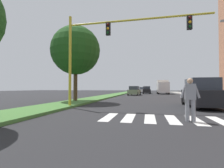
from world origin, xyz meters
TOP-DOWN VIEW (x-y plane):
  - ground_plane at (0.00, 30.00)m, footprint 140.00×140.00m
  - crosswalk at (0.00, 8.14)m, footprint 4.95×2.20m
  - median_strip at (-6.71, 28.00)m, footprint 2.72×64.00m
  - tree_mid at (-7.16, 15.23)m, footprint 4.58×4.58m
  - sidewalk_right at (7.54, 28.00)m, footprint 3.00×64.00m
  - traffic_light_gantry at (-3.03, 11.09)m, footprint 8.91×0.30m
  - pedestrian_performer at (1.08, 7.83)m, footprint 0.75×0.25m
  - suv_crossing at (3.08, 13.17)m, footprint 2.01×4.62m
  - sedan_midblock at (-3.01, 31.70)m, footprint 2.24×4.16m
  - sedan_distant at (-0.84, 40.96)m, footprint 1.89×4.33m
  - sedan_far_horizon at (-2.16, 52.72)m, footprint 2.22×4.73m
  - truck_box_delivery at (2.72, 39.74)m, footprint 2.40×6.20m

SIDE VIEW (x-z plane):
  - ground_plane at x=0.00m, z-range 0.00..0.00m
  - crosswalk at x=0.00m, z-range 0.00..0.01m
  - median_strip at x=-6.71m, z-range 0.00..0.15m
  - sidewalk_right at x=7.54m, z-range 0.00..0.15m
  - sedan_far_horizon at x=-2.16m, z-range -0.05..1.58m
  - sedan_midblock at x=-3.01m, z-range -0.06..1.61m
  - sedan_distant at x=-0.84m, z-range -0.07..1.68m
  - suv_crossing at x=3.08m, z-range -0.05..1.92m
  - pedestrian_performer at x=1.08m, z-range 0.09..1.78m
  - truck_box_delivery at x=2.72m, z-range 0.08..3.18m
  - traffic_light_gantry at x=-3.03m, z-range 1.36..7.36m
  - tree_mid at x=-7.16m, z-range 1.35..8.34m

